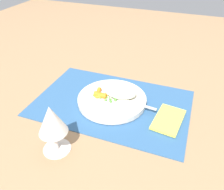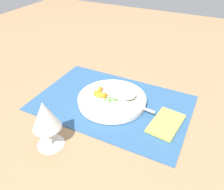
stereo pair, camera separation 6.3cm
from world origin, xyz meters
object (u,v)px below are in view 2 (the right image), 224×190
at_px(rice_mound, 120,92).
at_px(fork, 120,100).
at_px(wine_glass, 45,117).
at_px(plate, 112,100).
at_px(napkin, 166,123).
at_px(carrot_portion, 106,92).

relative_size(rice_mound, fork, 0.53).
relative_size(fork, wine_glass, 1.42).
relative_size(plate, wine_glass, 1.60).
bearing_deg(plate, napkin, 171.93).
bearing_deg(rice_mound, wine_glass, 71.05).
distance_m(rice_mound, fork, 0.03).
bearing_deg(wine_glass, rice_mound, -108.95).
distance_m(rice_mound, carrot_portion, 0.05).
bearing_deg(wine_glass, plate, -105.50).
relative_size(carrot_portion, wine_glass, 0.53).
distance_m(plate, wine_glass, 0.27).
relative_size(rice_mound, napkin, 0.85).
relative_size(rice_mound, carrot_portion, 1.43).
bearing_deg(fork, wine_glass, 67.75).
height_order(plate, rice_mound, rice_mound).
distance_m(plate, fork, 0.03).
height_order(rice_mound, wine_glass, wine_glass).
bearing_deg(fork, rice_mound, -68.31).
bearing_deg(carrot_portion, rice_mound, -166.16).
height_order(rice_mound, fork, rice_mound).
distance_m(plate, rice_mound, 0.04).
relative_size(plate, carrot_portion, 3.01).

